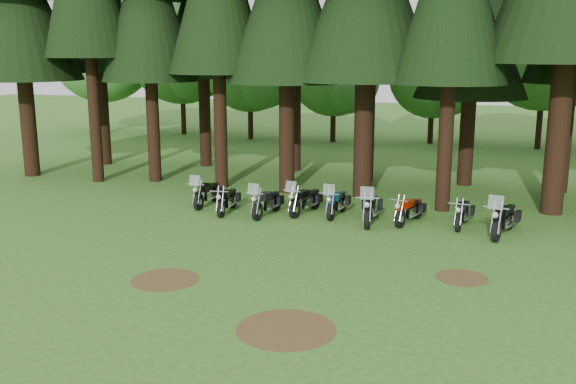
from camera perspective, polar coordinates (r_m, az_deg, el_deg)
name	(u,v)px	position (r m, az deg, el deg)	size (l,w,h in m)	color
ground	(295,267)	(18.09, 0.63, -6.71)	(120.00, 120.00, 0.00)	#2D671A
decid_0	(105,52)	(49.63, -15.95, 11.89)	(8.00, 7.78, 10.00)	black
decid_1	(184,53)	(47.04, -9.21, 12.12)	(7.91, 7.69, 9.88)	black
decid_2	(253,66)	(43.93, -3.13, 11.10)	(6.72, 6.53, 8.40)	black
decid_3	(337,74)	(42.63, 4.39, 10.45)	(6.12, 5.95, 7.65)	black
decid_4	(437,76)	(42.85, 13.11, 9.99)	(5.93, 5.76, 7.41)	black
decid_5	(553,46)	(42.22, 22.48, 11.89)	(8.45, 8.21, 10.56)	black
dirt_patch_0	(165,280)	(17.44, -10.88, -7.66)	(1.80, 1.80, 0.01)	#4C3D1E
dirt_patch_1	(462,278)	(17.88, 15.18, -7.37)	(1.40, 1.40, 0.01)	#4C3D1E
dirt_patch_2	(286,329)	(14.26, -0.17, -12.10)	(2.20, 2.20, 0.01)	#4C3D1E
motorcycle_0	(207,194)	(25.24, -7.22, -0.17)	(0.42, 2.24, 1.41)	black
motorcycle_1	(227,201)	(24.09, -5.43, -0.80)	(0.39, 2.15, 0.87)	black
motorcycle_2	(267,203)	(23.53, -1.90, -1.01)	(0.56, 2.25, 1.41)	black
motorcycle_3	(305,201)	(23.82, 1.52, -0.83)	(0.77, 2.25, 1.42)	black
motorcycle_4	(337,203)	(23.58, 4.36, -1.02)	(0.45, 2.21, 1.39)	black
motorcycle_5	(370,209)	(22.69, 7.32, -1.49)	(0.52, 2.45, 1.54)	black
motorcycle_6	(409,211)	(22.89, 10.73, -1.67)	(0.75, 2.07, 0.87)	black
motorcycle_7	(462,214)	(22.89, 15.24, -1.90)	(0.40, 2.12, 0.86)	black
motorcycle_8	(504,220)	(22.13, 18.61, -2.37)	(0.94, 2.49, 1.58)	black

